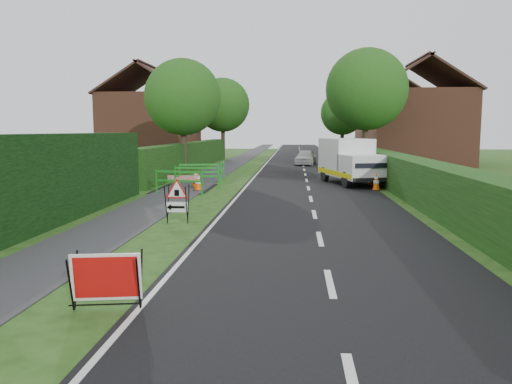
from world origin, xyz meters
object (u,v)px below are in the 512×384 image
object	(u,v)px
red_rect_sign	(106,278)
triangle_sign	(176,198)
works_van	(351,160)
hatchback_car	(306,157)

from	to	relation	value
red_rect_sign	triangle_sign	world-z (taller)	triangle_sign
red_rect_sign	works_van	distance (m)	18.45
triangle_sign	hatchback_car	distance (m)	24.62
red_rect_sign	works_van	xyz separation A→B (m)	(5.38, 17.63, 0.68)
hatchback_car	red_rect_sign	bearing A→B (deg)	-88.29
works_van	red_rect_sign	bearing A→B (deg)	-122.36
red_rect_sign	triangle_sign	xyz separation A→B (m)	(-0.59, 6.68, 0.26)
red_rect_sign	hatchback_car	bearing A→B (deg)	73.94
red_rect_sign	works_van	world-z (taller)	works_van
triangle_sign	works_van	xyz separation A→B (m)	(5.97, 10.95, 0.42)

